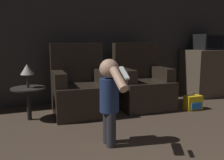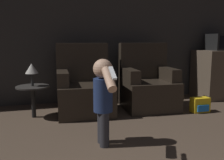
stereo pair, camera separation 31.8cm
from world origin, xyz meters
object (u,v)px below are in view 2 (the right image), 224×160
at_px(person_toddler, 103,95).
at_px(toy_backpack, 200,105).
at_px(armchair_left, 84,89).
at_px(lamp, 32,69).
at_px(armchair_right, 148,86).
at_px(microwave, 223,42).

height_order(person_toddler, toy_backpack, person_toddler).
height_order(armchair_left, lamp, armchair_left).
relative_size(armchair_right, microwave, 1.91).
xyz_separation_m(armchair_left, armchair_right, (1.03, 0.00, 0.00)).
height_order(armchair_right, toy_backpack, armchair_right).
bearing_deg(armchair_right, lamp, -175.72).
height_order(armchair_left, armchair_right, same).
distance_m(person_toddler, lamp, 1.41).
height_order(armchair_right, person_toddler, armchair_right).
bearing_deg(armchair_right, person_toddler, -127.19).
bearing_deg(lamp, microwave, 6.65).
bearing_deg(microwave, armchair_left, -172.78).
bearing_deg(microwave, armchair_right, -168.40).
bearing_deg(toy_backpack, microwave, 39.05).
bearing_deg(armchair_left, microwave, 9.67).
xyz_separation_m(person_toddler, toy_backpack, (1.71, 0.79, -0.42)).
relative_size(microwave, lamp, 1.72).
height_order(toy_backpack, microwave, microwave).
distance_m(microwave, lamp, 3.47).
bearing_deg(armchair_left, toy_backpack, -12.35).
relative_size(armchair_left, lamp, 3.27).
bearing_deg(person_toddler, armchair_right, -39.09).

